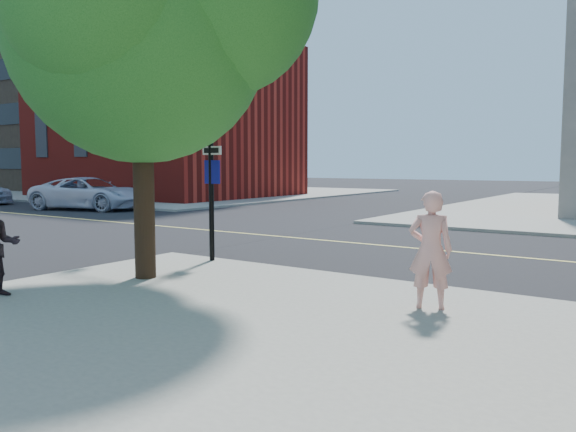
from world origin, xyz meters
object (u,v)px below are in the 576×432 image
Objects in this scene: street_tree at (145,1)px; car_a at (90,194)px; man_on_phone at (431,250)px; signal_pole at (150,119)px.

street_tree is 18.87m from car_a.
man_on_phone reaches higher than car_a.
man_on_phone is at bearing 8.82° from street_tree.
signal_pole is 15.63m from car_a.
car_a is at bearing -44.22° from man_on_phone.
car_a is at bearing 135.83° from signal_pole.
car_a is (-13.19, 8.02, -2.41)m from signal_pole.
car_a is at bearing 146.81° from street_tree.
street_tree reaches higher than signal_pole.
man_on_phone is at bearing -130.08° from car_a.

